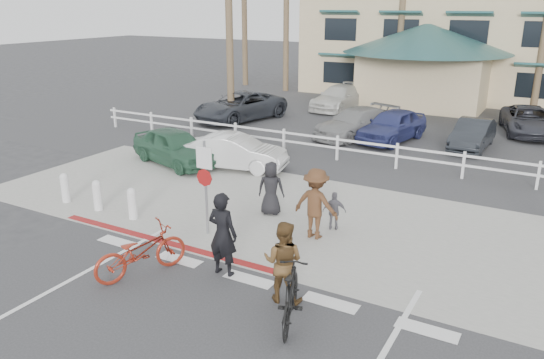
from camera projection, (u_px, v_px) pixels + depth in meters
The scene contains 28 objects.
ground at pixel (234, 292), 11.49m from camera, with size 140.00×140.00×0.00m, color #333335.
bike_path at pixel (175, 340), 9.83m from camera, with size 12.00×16.00×0.01m, color #333335.
sidewalk_plaza at pixel (320, 221), 15.21m from camera, with size 22.00×7.00×0.01m, color gray.
cross_street at pixel (368, 182), 18.51m from camera, with size 40.00×5.00×0.01m, color #333335.
parking_lot at pixel (433, 129), 26.37m from camera, with size 50.00×16.00×0.01m, color #333335.
curb_red at pixel (164, 242), 13.87m from camera, with size 7.00×0.25×0.02m, color maroon.
rail_fence at pixel (399, 157), 19.78m from camera, with size 29.40×0.16×1.00m, color silver, non-canonical shape.
building at pixel (520, 8), 34.40m from camera, with size 28.00×16.00×11.30m, color #CDB78C, non-canonical shape.
sign_post at pixel (206, 183), 13.91m from camera, with size 0.50×0.10×2.90m, color gray, non-canonical shape.
bollard_0 at pixel (132, 203), 15.22m from camera, with size 0.26×0.26×0.95m, color silver, non-canonical shape.
bollard_1 at pixel (97, 195), 15.87m from camera, with size 0.26×0.26×0.95m, color silver, non-canonical shape.
bollard_2 at pixel (65, 188), 16.52m from camera, with size 0.26×0.26×0.95m, color silver, non-canonical shape.
palm_10 at pixel (229, 2), 26.63m from camera, with size 4.00×4.00×12.00m, color #1A3E18, non-canonical shape.
bike_red at pixel (141, 252), 12.04m from camera, with size 0.77×2.22×1.17m, color maroon.
rider_red at pixel (223, 234), 11.95m from camera, with size 0.73×0.48×1.99m, color black.
bike_black at pixel (291, 296), 10.21m from camera, with size 0.55×1.96×1.18m, color black.
rider_black at pixel (283, 262), 10.92m from camera, with size 0.86×0.67×1.77m, color brown.
pedestrian_a at pixel (316, 204), 13.87m from camera, with size 1.24×0.71×1.91m, color #4D2F1A.
pedestrian_child at pixel (334, 211), 14.47m from camera, with size 0.64×0.27×1.09m, color #5D5B64.
pedestrian_b at pixel (271, 188), 15.48m from camera, with size 0.78×0.51×1.60m, color black.
car_white_sedan at pixel (235, 152), 19.84m from camera, with size 1.36×3.91×1.29m, color silver.
car_red_compact at pixel (175, 146), 20.40m from camera, with size 1.64×4.09×1.39m, color #2C583F.
lot_car_0 at pixel (240, 106), 28.07m from camera, with size 2.45×5.31×1.47m, color #2D3037.
lot_car_1 at pixel (356, 123), 24.48m from camera, with size 1.87×4.60×1.33m, color gray.
lot_car_2 at pixel (392, 125), 23.79m from camera, with size 1.70×4.23×1.44m, color navy.
lot_car_4 at pixel (339, 98), 30.99m from camera, with size 1.91×4.70×1.36m, color silver.
lot_car_5 at pixel (529, 121), 25.11m from camera, with size 2.14×4.64×1.29m, color #30313A.
lot_car_6 at pixel (473, 134), 22.64m from camera, with size 1.31×3.75×1.24m, color #202328.
Camera 1 is at (5.67, -8.42, 5.96)m, focal length 35.00 mm.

